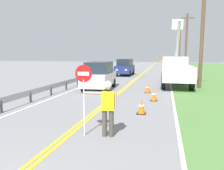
% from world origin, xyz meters
% --- Properties ---
extents(centerline_yellow_left, '(0.11, 110.00, 0.01)m').
position_xyz_m(centerline_yellow_left, '(-0.09, 20.00, 0.01)').
color(centerline_yellow_left, yellow).
rests_on(centerline_yellow_left, ground).
extents(centerline_yellow_right, '(0.11, 110.00, 0.01)m').
position_xyz_m(centerline_yellow_right, '(0.09, 20.00, 0.01)').
color(centerline_yellow_right, yellow).
rests_on(centerline_yellow_right, ground).
extents(edge_line_right, '(0.12, 110.00, 0.01)m').
position_xyz_m(edge_line_right, '(3.60, 20.00, 0.01)').
color(edge_line_right, silver).
rests_on(edge_line_right, ground).
extents(edge_line_left, '(0.12, 110.00, 0.01)m').
position_xyz_m(edge_line_left, '(-3.60, 20.00, 0.01)').
color(edge_line_left, silver).
rests_on(edge_line_left, ground).
extents(flagger_worker, '(1.08, 0.30, 1.83)m').
position_xyz_m(flagger_worker, '(1.32, 4.97, 1.05)').
color(flagger_worker, '#474238').
rests_on(flagger_worker, ground).
extents(stop_sign_paddle, '(0.56, 0.04, 2.33)m').
position_xyz_m(stop_sign_paddle, '(0.56, 4.87, 1.71)').
color(stop_sign_paddle, silver).
rests_on(stop_sign_paddle, ground).
extents(utility_bucket_truck, '(2.67, 6.85, 5.56)m').
position_xyz_m(utility_bucket_truck, '(3.97, 17.93, 1.42)').
color(utility_bucket_truck, white).
rests_on(utility_bucket_truck, ground).
extents(oncoming_suv_nearest, '(2.09, 4.69, 2.10)m').
position_xyz_m(oncoming_suv_nearest, '(-1.82, 14.46, 1.06)').
color(oncoming_suv_nearest, silver).
rests_on(oncoming_suv_nearest, ground).
extents(oncoming_suv_second, '(1.97, 4.63, 2.10)m').
position_xyz_m(oncoming_suv_second, '(-1.96, 26.27, 1.06)').
color(oncoming_suv_second, navy).
rests_on(oncoming_suv_second, ground).
extents(utility_pole_near, '(1.80, 0.28, 7.60)m').
position_xyz_m(utility_pole_near, '(5.78, 16.81, 3.98)').
color(utility_pole_near, brown).
rests_on(utility_pole_near, ground).
extents(utility_pole_mid, '(1.80, 0.28, 8.26)m').
position_xyz_m(utility_pole_mid, '(5.82, 31.04, 4.31)').
color(utility_pole_mid, brown).
rests_on(utility_pole_mid, ground).
extents(utility_pole_far, '(1.80, 0.28, 8.75)m').
position_xyz_m(utility_pole_far, '(5.90, 47.20, 4.56)').
color(utility_pole_far, brown).
rests_on(utility_pole_far, ground).
extents(traffic_cone_lead, '(0.40, 0.40, 0.70)m').
position_xyz_m(traffic_cone_lead, '(2.10, 7.98, 0.34)').
color(traffic_cone_lead, orange).
rests_on(traffic_cone_lead, ground).
extents(traffic_cone_mid, '(0.40, 0.40, 0.70)m').
position_xyz_m(traffic_cone_mid, '(2.50, 11.01, 0.34)').
color(traffic_cone_mid, orange).
rests_on(traffic_cone_mid, ground).
extents(traffic_cone_tail, '(0.40, 0.40, 0.70)m').
position_xyz_m(traffic_cone_tail, '(1.94, 13.69, 0.34)').
color(traffic_cone_tail, orange).
rests_on(traffic_cone_tail, ground).
extents(guardrail_left_shoulder, '(0.10, 32.00, 0.71)m').
position_xyz_m(guardrail_left_shoulder, '(-4.20, 16.97, 0.52)').
color(guardrail_left_shoulder, '#9EA0A3').
rests_on(guardrail_left_shoulder, ground).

